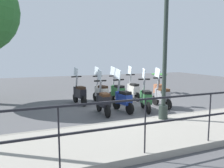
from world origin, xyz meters
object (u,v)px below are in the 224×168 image
object	(u,v)px
scooter_near_1	(146,98)
scooter_far_0	(133,89)
scooter_far_3	(79,93)
scooter_far_1	(117,91)
scooter_near_3	(103,100)
scooter_far_2	(101,92)
scooter_near_2	(123,99)
scooter_near_0	(162,95)
potted_palm	(159,84)
lamp_post_near	(165,47)

from	to	relation	value
scooter_near_1	scooter_far_0	world-z (taller)	same
scooter_far_3	scooter_far_1	bearing A→B (deg)	-109.16
scooter_near_3	scooter_far_0	size ratio (longest dim) A/B	1.00
scooter_near_3	scooter_far_2	distance (m)	1.81
scooter_near_2	scooter_near_0	bearing A→B (deg)	-98.42
scooter_far_1	scooter_near_0	bearing A→B (deg)	-152.84
scooter_near_2	scooter_near_3	xyz separation A→B (m)	(-0.05, 0.77, 0.00)
scooter_near_2	scooter_far_2	world-z (taller)	same
scooter_far_3	scooter_near_0	bearing A→B (deg)	-131.78
scooter_far_1	scooter_far_3	xyz separation A→B (m)	(0.23, 1.60, 0.00)
scooter_near_0	scooter_near_3	bearing A→B (deg)	92.81
scooter_near_0	scooter_near_2	bearing A→B (deg)	92.35
scooter_near_1	scooter_near_2	distance (m)	0.85
scooter_near_1	scooter_near_2	bearing A→B (deg)	95.09
scooter_near_2	scooter_far_1	bearing A→B (deg)	-26.87
scooter_near_3	scooter_far_1	size ratio (longest dim) A/B	1.00
scooter_far_0	scooter_far_2	xyz separation A→B (m)	(-0.10, 1.57, 0.00)
scooter_near_3	scooter_near_1	bearing A→B (deg)	-94.98
scooter_near_0	scooter_far_1	xyz separation A→B (m)	(1.47, 1.25, 0.00)
potted_palm	scooter_far_0	world-z (taller)	scooter_far_0
scooter_near_3	scooter_far_1	bearing A→B (deg)	-38.31
potted_palm	scooter_far_0	size ratio (longest dim) A/B	0.69
lamp_post_near	scooter_far_1	bearing A→B (deg)	1.41
scooter_near_1	scooter_near_3	xyz separation A→B (m)	(0.11, 1.60, 0.00)
potted_palm	scooter_near_0	world-z (taller)	scooter_near_0
scooter_far_2	scooter_far_1	bearing A→B (deg)	-114.80
lamp_post_near	scooter_near_3	bearing A→B (deg)	38.35
potted_palm	scooter_far_0	bearing A→B (deg)	119.11
scooter_near_0	scooter_far_1	bearing A→B (deg)	40.29
potted_palm	scooter_far_1	bearing A→B (deg)	115.42
scooter_near_1	scooter_far_0	size ratio (longest dim) A/B	1.00
scooter_near_0	scooter_far_1	distance (m)	1.93
scooter_near_2	scooter_far_0	size ratio (longest dim) A/B	1.00
scooter_near_0	potted_palm	bearing A→B (deg)	-32.16
scooter_near_2	scooter_near_3	bearing A→B (deg)	83.06
scooter_near_0	scooter_far_2	world-z (taller)	same
scooter_far_0	scooter_far_2	world-z (taller)	same
scooter_near_0	scooter_far_2	distance (m)	2.52
scooter_far_1	scooter_far_0	bearing A→B (deg)	-88.02
lamp_post_near	scooter_near_0	size ratio (longest dim) A/B	3.05
scooter_far_1	scooter_far_2	size ratio (longest dim) A/B	1.00
scooter_near_0	scooter_far_1	size ratio (longest dim) A/B	1.00
lamp_post_near	scooter_near_3	distance (m)	2.73
scooter_near_1	lamp_post_near	bearing A→B (deg)	-174.94
lamp_post_near	scooter_near_2	world-z (taller)	lamp_post_near
lamp_post_near	scooter_far_0	distance (m)	3.98
scooter_near_3	scooter_near_0	bearing A→B (deg)	-88.08
lamp_post_near	potted_palm	xyz separation A→B (m)	(4.71, -3.02, -1.80)
scooter_near_0	scooter_far_3	distance (m)	3.32
scooter_near_1	scooter_far_1	world-z (taller)	same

